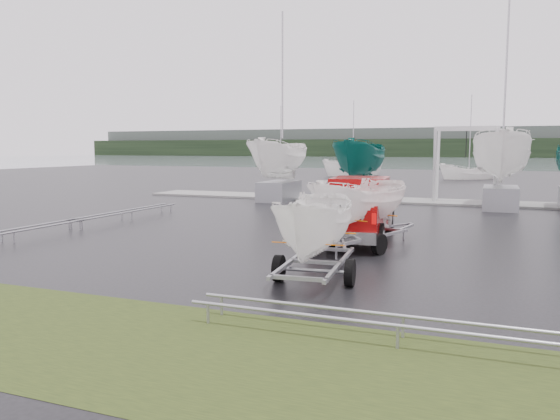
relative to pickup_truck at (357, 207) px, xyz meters
The scene contains 19 objects.
ground_plane 1.44m from the pickup_truck, behind, with size 120.00×120.00×0.00m, color black.
lake 99.88m from the pickup_truck, 90.58° to the left, with size 300.00×300.00×0.00m, color gray.
grass_verge 11.23m from the pickup_truck, 95.16° to the right, with size 40.00×40.00×0.00m, color #222E12.
dock 12.94m from the pickup_truck, 94.47° to the left, with size 30.00×3.00×0.12m, color gray.
treeline 169.88m from the pickup_truck, 90.34° to the left, with size 300.00×8.00×6.00m, color black.
far_hill 177.91m from the pickup_truck, 90.32° to the left, with size 300.00×6.00×10.00m, color #4C5651.
pickup_truck is the anchor object (origin of this frame).
trailer_hitched 6.61m from the pickup_truck, 84.59° to the right, with size 1.83×3.70×4.43m.
trailer_parked 2.91m from the pickup_truck, 74.86° to the right, with size 2.37×3.79×4.78m.
boat_hoist 13.27m from the pickup_truck, 77.81° to the left, with size 3.30×2.18×4.12m.
keelboat_0 13.26m from the pickup_truck, 123.14° to the left, with size 2.36×3.20×10.53m.
keelboat_1 11.64m from the pickup_truck, 102.56° to the left, with size 2.31×3.20×7.23m.
keelboat_2 12.23m from the pickup_truck, 67.23° to the left, with size 2.70×3.20×10.88m.
mast_rack_0 10.06m from the pickup_truck, behind, with size 0.56×6.50×0.06m.
mast_rack_1 11.27m from the pickup_truck, 152.84° to the right, with size 0.56×6.50×0.06m.
mast_rack_2 10.11m from the pickup_truck, 72.73° to the right, with size 7.00×0.56×0.06m.
moored_boat_0 47.91m from the pickup_truck, 114.44° to the left, with size 3.36×3.41×11.71m.
moored_boat_1 40.92m from the pickup_truck, 104.09° to the left, with size 3.95×3.95×11.66m.
moored_boat_2 37.44m from the pickup_truck, 87.01° to the left, with size 3.27×3.25×11.10m.
Camera 1 is at (5.24, -17.69, 2.97)m, focal length 35.00 mm.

